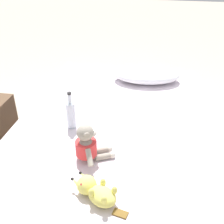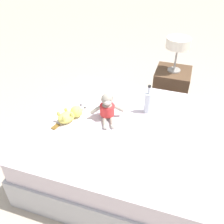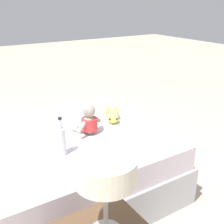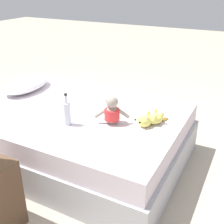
% 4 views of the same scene
% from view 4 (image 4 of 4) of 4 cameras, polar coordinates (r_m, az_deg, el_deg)
% --- Properties ---
extents(ground_plane, '(16.00, 16.00, 0.00)m').
position_cam_4_polar(ground_plane, '(2.80, -7.90, -8.26)').
color(ground_plane, '#B7A893').
extents(bed, '(1.35, 2.04, 0.47)m').
position_cam_4_polar(bed, '(2.68, -8.20, -4.09)').
color(bed, '#B2B2B7').
rests_on(bed, ground_plane).
extents(pillow, '(0.63, 0.41, 0.13)m').
position_cam_4_polar(pillow, '(3.11, -16.80, 5.45)').
color(pillow, white).
rests_on(pillow, bed).
extents(plush_monkey, '(0.25, 0.27, 0.24)m').
position_cam_4_polar(plush_monkey, '(2.27, 0.01, 0.04)').
color(plush_monkey, '#9E9384').
rests_on(plush_monkey, bed).
extents(plush_yellow_creature, '(0.31, 0.21, 0.10)m').
position_cam_4_polar(plush_yellow_creature, '(2.28, 7.66, -1.46)').
color(plush_yellow_creature, '#EAE066').
rests_on(plush_yellow_creature, bed).
extents(glass_bottle, '(0.06, 0.06, 0.27)m').
position_cam_4_polar(glass_bottle, '(2.26, -8.98, -0.21)').
color(glass_bottle, silver).
rests_on(glass_bottle, bed).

